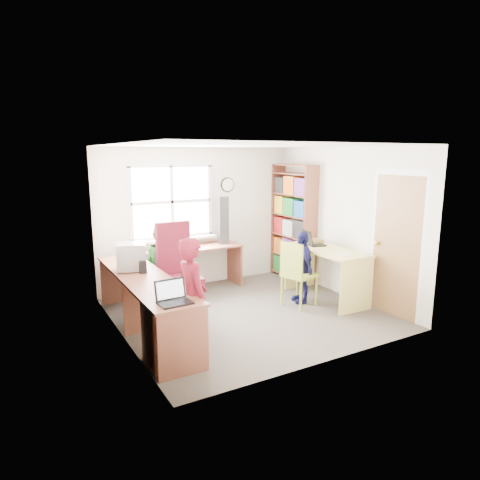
% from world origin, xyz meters
% --- Properties ---
extents(room, '(3.64, 3.44, 2.44)m').
position_xyz_m(room, '(0.01, 0.10, 1.22)').
color(room, '#433C35').
rests_on(room, ground).
extents(l_desk, '(2.38, 2.95, 0.75)m').
position_xyz_m(l_desk, '(-1.31, -0.28, 0.46)').
color(l_desk, brown).
rests_on(l_desk, ground).
extents(right_desk, '(0.68, 1.43, 0.82)m').
position_xyz_m(right_desk, '(1.40, -0.04, 0.60)').
color(right_desk, '#E9DC74').
rests_on(right_desk, ground).
extents(bookshelf, '(0.30, 1.02, 2.10)m').
position_xyz_m(bookshelf, '(1.65, 1.19, 1.00)').
color(bookshelf, brown).
rests_on(bookshelf, ground).
extents(swivel_chair, '(0.64, 0.64, 1.34)m').
position_xyz_m(swivel_chair, '(-0.92, 0.41, 0.58)').
color(swivel_chair, black).
rests_on(swivel_chair, ground).
extents(wooden_chair, '(0.52, 0.52, 1.00)m').
position_xyz_m(wooden_chair, '(0.79, -0.08, 0.54)').
color(wooden_chair, '#A7B53C').
rests_on(wooden_chair, ground).
extents(crt_monitor, '(0.45, 0.43, 0.37)m').
position_xyz_m(crt_monitor, '(-1.54, 0.48, 0.94)').
color(crt_monitor, '#949498').
rests_on(crt_monitor, l_desk).
extents(laptop_left, '(0.35, 0.29, 0.23)m').
position_xyz_m(laptop_left, '(-1.52, -1.00, 0.80)').
color(laptop_left, black).
rests_on(laptop_left, l_desk).
extents(laptop_right, '(0.37, 0.42, 0.25)m').
position_xyz_m(laptop_right, '(1.38, 0.31, 0.88)').
color(laptop_right, black).
rests_on(laptop_right, right_desk).
extents(speaker_a, '(0.08, 0.08, 0.16)m').
position_xyz_m(speaker_a, '(-1.46, 0.25, 0.83)').
color(speaker_a, black).
rests_on(speaker_a, l_desk).
extents(speaker_b, '(0.10, 0.10, 0.16)m').
position_xyz_m(speaker_b, '(-1.49, 0.84, 0.83)').
color(speaker_b, black).
rests_on(speaker_b, l_desk).
extents(cd_tower, '(0.19, 0.18, 0.82)m').
position_xyz_m(cd_tower, '(0.33, 1.42, 1.16)').
color(cd_tower, black).
rests_on(cd_tower, l_desk).
extents(game_box, '(0.37, 0.37, 0.06)m').
position_xyz_m(game_box, '(1.46, 0.43, 0.85)').
color(game_box, red).
rests_on(game_box, right_desk).
extents(paper_a, '(0.21, 0.29, 0.00)m').
position_xyz_m(paper_a, '(-1.42, -0.49, 0.75)').
color(paper_a, silver).
rests_on(paper_a, l_desk).
extents(paper_b, '(0.25, 0.32, 0.00)m').
position_xyz_m(paper_b, '(1.38, -0.44, 0.82)').
color(paper_b, silver).
rests_on(paper_b, right_desk).
extents(potted_plant, '(0.19, 0.17, 0.28)m').
position_xyz_m(potted_plant, '(-0.54, 1.45, 0.89)').
color(potted_plant, '#377D32').
rests_on(potted_plant, l_desk).
extents(person_red, '(0.35, 0.52, 1.39)m').
position_xyz_m(person_red, '(-1.22, -0.83, 0.69)').
color(person_red, maroon).
rests_on(person_red, ground).
extents(person_green, '(0.62, 0.71, 1.26)m').
position_xyz_m(person_green, '(-0.94, 0.99, 0.63)').
color(person_green, '#2E742F').
rests_on(person_green, ground).
extents(person_navy, '(0.44, 0.71, 1.12)m').
position_xyz_m(person_navy, '(0.99, 0.04, 0.56)').
color(person_navy, '#151644').
rests_on(person_navy, ground).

